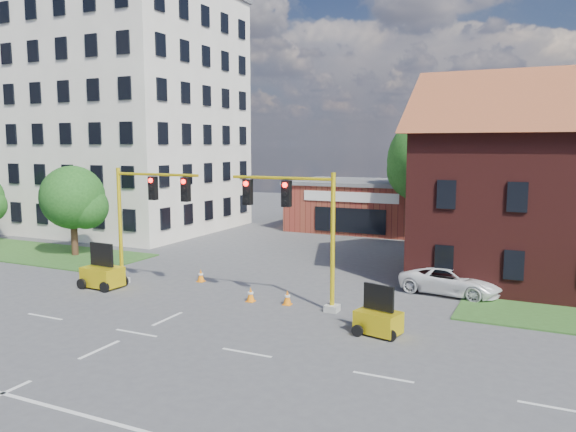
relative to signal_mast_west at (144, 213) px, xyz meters
The scene contains 16 objects.
ground 8.38m from the signal_mast_west, 54.01° to the right, with size 120.00×120.00×0.00m, color #454548.
grass_verge_nw 16.61m from the signal_mast_west, 165.65° to the left, with size 22.00×6.00×0.08m, color #2C4E1D.
lane_markings 10.73m from the signal_mast_west, 64.17° to the right, with size 60.00×36.00×0.01m, color silver, non-canonical shape.
office_block 23.21m from the signal_mast_west, 134.52° to the left, with size 18.40×15.40×20.60m.
brick_shop 24.44m from the signal_mast_west, 79.71° to the left, with size 12.40×8.40×4.30m.
tree_large 23.96m from the signal_mast_west, 61.95° to the left, with size 7.74×7.37×9.82m.
tree_nw_front 10.49m from the signal_mast_west, 154.10° to the left, with size 4.39×4.18×6.03m.
signal_mast_west is the anchor object (origin of this frame).
signal_mast_east 8.71m from the signal_mast_west, ahead, with size 5.30×0.60×6.20m.
trailer_west 3.92m from the signal_mast_west, 150.08° to the right, with size 2.07×1.46×2.25m.
trailer_east 13.64m from the signal_mast_west, ahead, with size 1.89×1.49×1.91m.
cone_a 3.90m from the signal_mast_west, 168.75° to the right, with size 0.40×0.40×0.70m.
cone_b 4.60m from the signal_mast_west, 46.98° to the left, with size 0.40×0.40×0.70m.
cone_c 7.25m from the signal_mast_west, ahead, with size 0.40×0.40×0.70m.
cone_d 8.86m from the signal_mast_west, ahead, with size 0.40×0.40×0.70m.
pickup_white 15.92m from the signal_mast_west, 19.85° to the left, with size 2.27×4.92×1.37m, color white.
Camera 1 is at (14.52, -16.85, 7.42)m, focal length 35.00 mm.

